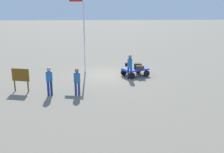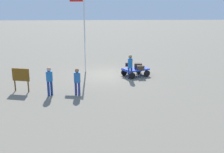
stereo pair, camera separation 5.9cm
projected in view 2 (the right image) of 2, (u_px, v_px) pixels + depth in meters
name	position (u px, v px, depth m)	size (l,w,h in m)	color
ground_plane	(109.00, 75.00, 20.47)	(120.00, 120.00, 0.00)	#746C5C
luggage_cart	(135.00, 70.00, 20.07)	(2.10, 1.85, 0.57)	#1B38C2
suitcase_olive	(140.00, 67.00, 19.73)	(0.53, 0.41, 0.29)	#3D2F22
suitcase_navy	(138.00, 66.00, 20.01)	(0.60, 0.47, 0.38)	#3B2A26
suitcase_maroon	(129.00, 65.00, 20.68)	(0.54, 0.38, 0.26)	black
worker_lead	(130.00, 65.00, 19.20)	(0.40, 0.40, 1.73)	navy
worker_trailing	(77.00, 79.00, 15.88)	(0.46, 0.46, 1.60)	navy
worker_supervisor	(49.00, 79.00, 15.77)	(0.52, 0.52, 1.70)	navy
flagpole	(83.00, 27.00, 20.42)	(1.07, 0.23, 5.89)	silver
signboard	(21.00, 76.00, 16.53)	(1.08, 0.32, 1.43)	#4C3319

